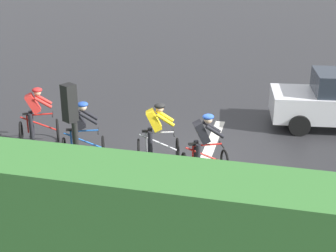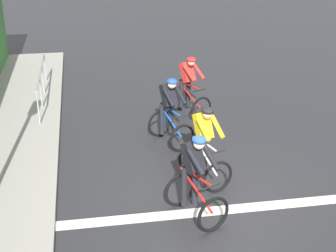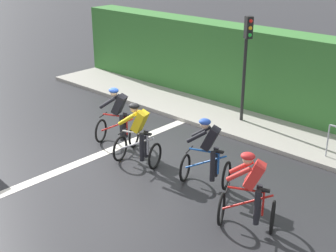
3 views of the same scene
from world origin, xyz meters
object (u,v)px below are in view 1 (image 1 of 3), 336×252
Objects in this scene: cyclist_mid at (156,135)px; traffic_light_near_crossing at (74,147)px; cyclist_lead at (37,117)px; cyclist_fourth at (204,148)px; cyclist_second at (81,133)px.

traffic_light_near_crossing reaches higher than cyclist_mid.
cyclist_lead is 3.68m from cyclist_mid.
cyclist_lead is 5.86m from traffic_light_near_crossing.
cyclist_fourth is at bearing -100.78° from cyclist_lead.
traffic_light_near_crossing reaches higher than cyclist_lead.
cyclist_second is (-0.82, -1.71, 0.00)m from cyclist_lead.
cyclist_lead and cyclist_second have the same top height.
cyclist_fourth is (-0.49, -1.32, 0.00)m from cyclist_mid.
cyclist_lead is 0.50× the size of traffic_light_near_crossing.
cyclist_fourth is (-0.12, -3.26, 0.00)m from cyclist_second.
cyclist_mid is 1.41m from cyclist_fourth.
cyclist_second is at bearing 87.83° from cyclist_fourth.
cyclist_mid is (0.36, -1.94, 0.00)m from cyclist_second.
cyclist_fourth is at bearing -110.24° from cyclist_mid.
traffic_light_near_crossing reaches higher than cyclist_second.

